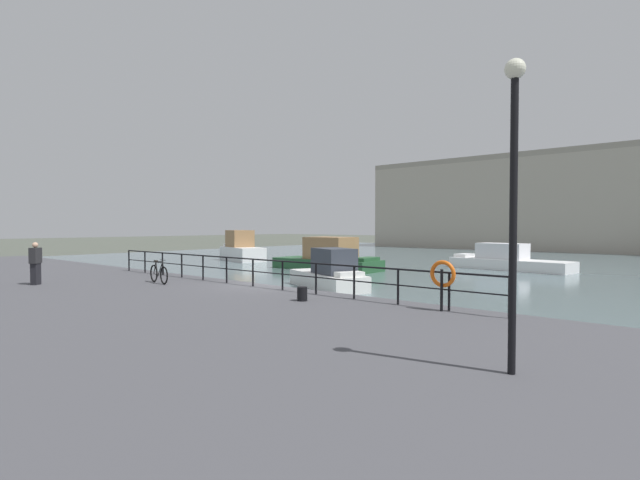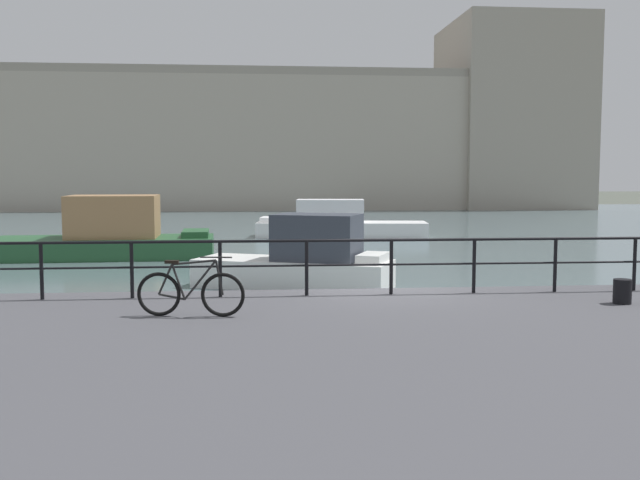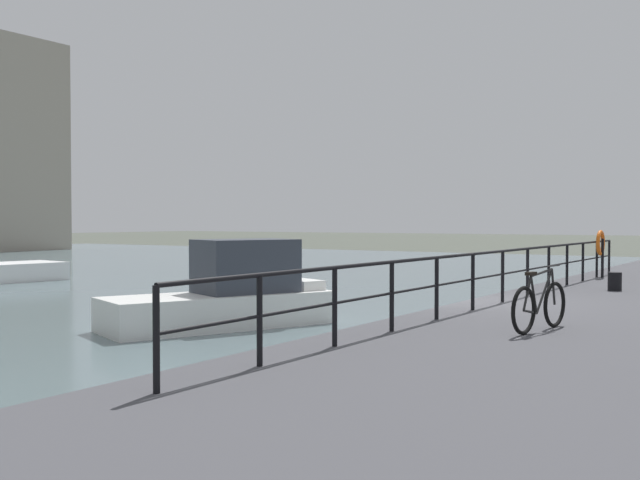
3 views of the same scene
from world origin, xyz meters
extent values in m
plane|color=#4C5147|center=(0.00, 0.00, 0.00)|extent=(240.00, 240.00, 0.00)
cube|color=slate|center=(0.00, 30.20, 0.01)|extent=(80.00, 60.00, 0.01)
cube|color=#47474C|center=(0.00, -6.50, 0.42)|extent=(56.00, 13.00, 0.83)
cube|color=#A89E8E|center=(0.00, 54.52, 5.88)|extent=(56.36, 12.09, 11.75)
cube|color=gray|center=(22.22, 54.52, 8.83)|extent=(11.92, 13.30, 17.65)
cube|color=gray|center=(0.00, 48.78, 12.10)|extent=(56.36, 0.60, 0.70)
cube|color=white|center=(1.80, 21.91, 0.39)|extent=(8.77, 3.43, 0.75)
cube|color=silver|center=(1.23, 21.98, 1.33)|extent=(3.56, 2.14, 1.14)
cube|color=white|center=(-1.76, 22.35, 0.88)|extent=(1.22, 1.79, 0.24)
cube|color=white|center=(-1.56, 5.54, 0.40)|extent=(5.72, 3.83, 0.78)
cube|color=#333842|center=(-0.91, 5.27, 1.43)|extent=(2.66, 2.23, 1.27)
cube|color=white|center=(0.54, 4.66, 0.91)|extent=(1.11, 1.46, 0.24)
cube|color=#23512D|center=(-8.28, 13.39, 0.40)|extent=(8.25, 3.16, 0.78)
cube|color=#997047|center=(-7.90, 13.41, 1.58)|extent=(3.33, 2.58, 1.58)
cube|color=#23512D|center=(-4.86, 13.52, 0.91)|extent=(1.05, 2.04, 0.24)
cylinder|color=black|center=(-6.53, -0.75, 1.36)|extent=(0.07, 0.07, 1.05)
cylinder|color=black|center=(-4.90, -0.75, 1.36)|extent=(0.07, 0.07, 1.05)
cylinder|color=black|center=(-3.27, -0.75, 1.36)|extent=(0.07, 0.07, 1.05)
cylinder|color=black|center=(-1.64, -0.75, 1.36)|extent=(0.07, 0.07, 1.05)
cylinder|color=black|center=(-0.01, -0.75, 1.36)|extent=(0.07, 0.07, 1.05)
cylinder|color=black|center=(1.63, -0.75, 1.36)|extent=(0.07, 0.07, 1.05)
cylinder|color=black|center=(3.26, -0.75, 1.36)|extent=(0.07, 0.07, 1.05)
cylinder|color=black|center=(4.89, -0.75, 1.36)|extent=(0.07, 0.07, 1.05)
cylinder|color=black|center=(-0.01, -0.75, 1.88)|extent=(19.58, 0.06, 0.06)
cylinder|color=black|center=(-0.01, -0.75, 1.41)|extent=(19.58, 0.04, 0.04)
torus|color=black|center=(-3.14, -2.70, 1.19)|extent=(0.72, 0.17, 0.72)
torus|color=black|center=(-4.18, -2.54, 1.19)|extent=(0.72, 0.17, 0.72)
cylinder|color=black|center=(-3.50, -2.64, 1.43)|extent=(0.55, 0.12, 0.66)
cylinder|color=black|center=(-3.86, -2.59, 1.40)|extent=(0.24, 0.07, 0.58)
cylinder|color=black|center=(-3.60, -2.63, 1.72)|extent=(0.72, 0.14, 0.11)
cylinder|color=black|center=(-3.97, -2.57, 1.15)|extent=(0.43, 0.10, 0.12)
cylinder|color=black|center=(-4.07, -2.56, 1.44)|extent=(0.26, 0.07, 0.51)
cylinder|color=black|center=(-3.19, -2.69, 1.47)|extent=(0.14, 0.06, 0.57)
cube|color=black|center=(-3.96, -2.57, 1.72)|extent=(0.23, 0.12, 0.05)
cylinder|color=black|center=(-3.24, -2.68, 1.80)|extent=(0.52, 0.10, 0.02)
cylinder|color=black|center=(3.91, -2.14, 1.05)|extent=(0.32, 0.32, 0.44)
camera|label=1|loc=(14.07, -12.93, 3.17)|focal=26.85mm
camera|label=2|loc=(-2.63, -14.33, 3.12)|focal=40.54mm
camera|label=3|loc=(-15.02, -6.04, 2.51)|focal=42.38mm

